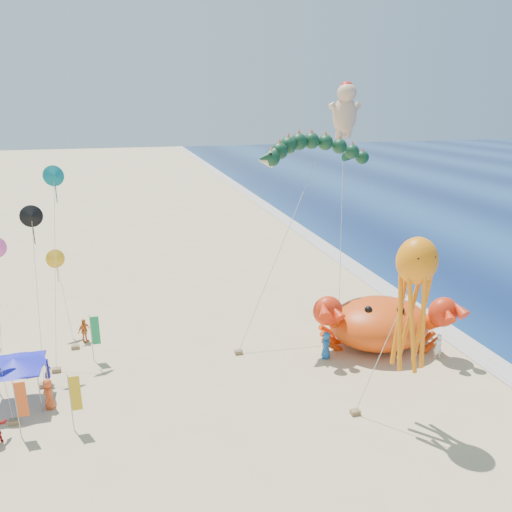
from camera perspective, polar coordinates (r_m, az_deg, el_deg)
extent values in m
plane|color=#D1B784|center=(33.10, 4.34, -11.54)|extent=(320.00, 320.00, 0.00)
plane|color=silver|center=(38.45, 21.66, -8.49)|extent=(320.00, 320.00, 0.00)
ellipsoid|color=#E1430B|center=(34.87, 13.89, -7.45)|extent=(8.20, 7.40, 3.28)
sphere|color=red|center=(31.60, 9.40, -6.93)|extent=(1.95, 1.95, 1.95)
sphere|color=black|center=(32.91, 13.45, -6.18)|extent=(0.50, 0.50, 0.50)
sphere|color=red|center=(35.13, 20.42, -5.29)|extent=(1.95, 1.95, 1.95)
sphere|color=black|center=(33.90, 16.53, -5.72)|extent=(0.50, 0.50, 0.50)
cone|color=black|center=(34.21, -0.37, 11.51)|extent=(1.37, 1.01, 1.12)
cylinder|color=#B2B2B2|center=(33.87, 2.58, 0.30)|extent=(6.72, 4.21, 11.81)
cube|color=olive|center=(33.47, -2.00, -10.91)|extent=(0.50, 0.35, 0.25)
ellipsoid|color=#E4B18B|center=(40.48, 10.10, 15.56)|extent=(1.89, 1.56, 2.78)
sphere|color=#E4B18B|center=(40.31, 10.33, 17.86)|extent=(1.46, 1.46, 1.46)
ellipsoid|color=red|center=(40.40, 10.32, 18.59)|extent=(0.94, 0.94, 0.66)
cylinder|color=#B2B2B2|center=(38.87, 9.73, 3.70)|extent=(1.98, 4.99, 13.64)
cube|color=olive|center=(38.56, 9.45, -7.16)|extent=(0.50, 0.35, 0.25)
ellipsoid|color=orange|center=(24.76, 17.92, -0.52)|extent=(2.01, 1.81, 2.31)
cylinder|color=#B2B2B2|center=(26.34, 14.40, -10.01)|extent=(2.20, 1.05, 7.91)
cube|color=olive|center=(28.26, 11.27, -17.10)|extent=(0.50, 0.35, 0.25)
cylinder|color=gray|center=(29.67, -23.45, -14.30)|extent=(0.06, 0.06, 2.20)
cylinder|color=gray|center=(31.95, -22.84, -11.86)|extent=(0.06, 0.06, 2.20)
cube|color=#1519BE|center=(30.52, -25.89, -11.26)|extent=(2.89, 2.89, 0.08)
cone|color=#1519BE|center=(30.41, -25.95, -10.86)|extent=(3.18, 3.18, 0.45)
cylinder|color=gray|center=(27.41, -20.41, -15.46)|extent=(0.05, 0.05, 3.20)
cube|color=gold|center=(27.12, -19.91, -14.54)|extent=(0.50, 0.04, 1.90)
cylinder|color=gray|center=(27.92, -25.65, -15.51)|extent=(0.05, 0.05, 3.20)
cube|color=#E0501C|center=(27.61, -25.20, -14.62)|extent=(0.50, 0.04, 1.90)
cylinder|color=gray|center=(33.60, -18.27, -8.91)|extent=(0.05, 0.05, 3.20)
cube|color=#178C4C|center=(33.37, -17.87, -8.10)|extent=(0.50, 0.04, 1.90)
imported|color=#CB4C20|center=(30.00, -22.60, -14.33)|extent=(0.58, 0.87, 1.73)
imported|color=white|center=(34.62, 20.06, -9.66)|extent=(0.63, 0.41, 1.72)
imported|color=orange|center=(36.61, -19.05, -8.06)|extent=(0.99, 1.00, 1.70)
imported|color=#231DAD|center=(32.34, -22.70, -12.05)|extent=(0.45, 0.63, 1.64)
imported|color=#1C5DA3|center=(32.93, 8.01, -10.05)|extent=(0.88, 1.04, 1.81)
cylinder|color=#B2B2B2|center=(33.78, -26.89, -5.83)|extent=(0.55, 3.04, 7.21)
cube|color=olive|center=(33.90, -26.09, -12.44)|extent=(0.50, 0.35, 0.25)
cone|color=yellow|center=(37.28, -21.90, -0.29)|extent=(1.30, 0.51, 1.32)
cylinder|color=#B2B2B2|center=(36.71, -21.28, -4.98)|extent=(0.55, 3.04, 5.24)
cube|color=olive|center=(36.36, -20.64, -9.68)|extent=(0.50, 0.35, 0.25)
cube|color=olive|center=(29.36, -27.12, -17.44)|extent=(0.50, 0.35, 0.25)
cone|color=black|center=(32.10, -24.29, 4.18)|extent=(1.30, 0.51, 1.32)
cylinder|color=#B2B2B2|center=(31.94, -23.19, -4.63)|extent=(0.55, 3.04, 9.26)
cube|color=olive|center=(32.51, -22.08, -13.21)|extent=(0.50, 0.35, 0.25)
cone|color=#0A7178|center=(33.54, -22.08, 8.51)|extent=(1.30, 0.51, 1.32)
cylinder|color=#B2B2B2|center=(33.31, -20.82, -1.60)|extent=(0.55, 3.04, 11.30)
cube|color=olive|center=(34.10, -19.58, -11.43)|extent=(0.50, 0.35, 0.25)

